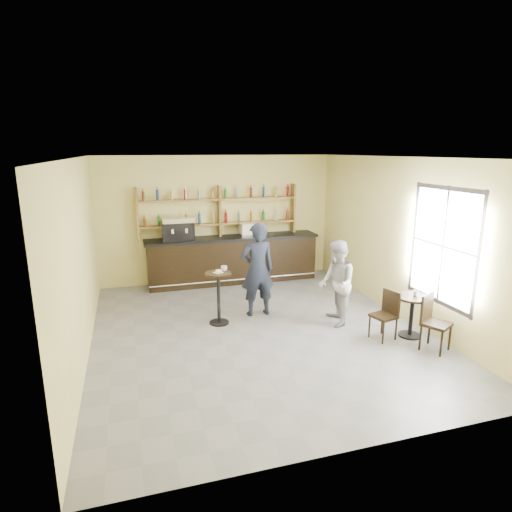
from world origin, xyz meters
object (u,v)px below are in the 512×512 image
object	(u,v)px
chair_south	(437,323)
man_main	(257,270)
bar_counter	(233,259)
cafe_table	(411,316)
espresso_machine	(178,229)
pedestal_table	(219,298)
chair_west	(384,316)
patron_second	(336,283)
pastry_case	(250,229)

from	to	relation	value
chair_south	man_main	bearing A→B (deg)	106.42
bar_counter	cafe_table	bearing A→B (deg)	-61.09
espresso_machine	bar_counter	bearing A→B (deg)	4.79
pedestal_table	chair_south	bearing A→B (deg)	-33.75
chair_west	chair_south	size ratio (longest dim) A/B	0.92
chair_west	chair_south	distance (m)	0.89
chair_west	patron_second	xyz separation A→B (m)	(-0.51, 0.87, 0.39)
man_main	patron_second	bearing A→B (deg)	143.93
espresso_machine	pastry_case	distance (m)	1.83
espresso_machine	cafe_table	bearing A→B (deg)	-43.98
pastry_case	bar_counter	bearing A→B (deg)	-176.80
man_main	pastry_case	bearing A→B (deg)	-104.08
cafe_table	chair_south	xyz separation A→B (m)	(0.05, -0.60, 0.10)
chair_west	bar_counter	bearing A→B (deg)	-171.46
bar_counter	pedestal_table	world-z (taller)	bar_counter
cafe_table	pastry_case	bearing A→B (deg)	113.78
pastry_case	cafe_table	xyz separation A→B (m)	(1.85, -4.19, -0.97)
chair_south	patron_second	bearing A→B (deg)	97.61
espresso_machine	cafe_table	size ratio (longest dim) A/B	0.99
man_main	patron_second	distance (m)	1.61
espresso_machine	chair_west	size ratio (longest dim) A/B	0.86
cafe_table	chair_west	distance (m)	0.56
pastry_case	chair_west	xyz separation A→B (m)	(1.30, -4.14, -0.91)
chair_west	cafe_table	bearing A→B (deg)	70.28
chair_west	chair_south	world-z (taller)	chair_south
espresso_machine	pastry_case	xyz separation A→B (m)	(1.82, 0.00, -0.11)
bar_counter	chair_south	world-z (taller)	bar_counter
man_main	chair_south	bearing A→B (deg)	133.58
pedestal_table	patron_second	size ratio (longest dim) A/B	0.62
bar_counter	pedestal_table	size ratio (longest dim) A/B	4.23
chair_west	patron_second	distance (m)	1.08
espresso_machine	chair_west	world-z (taller)	espresso_machine
man_main	chair_west	xyz separation A→B (m)	(1.83, -1.77, -0.52)
pastry_case	cafe_table	bearing A→B (deg)	-63.02
patron_second	espresso_machine	bearing A→B (deg)	-128.73
cafe_table	patron_second	distance (m)	1.47
bar_counter	pedestal_table	distance (m)	2.75
man_main	cafe_table	world-z (taller)	man_main
man_main	chair_west	bearing A→B (deg)	134.38
pedestal_table	chair_south	xyz separation A→B (m)	(3.28, -2.19, -0.04)
bar_counter	pastry_case	world-z (taller)	pastry_case
bar_counter	patron_second	distance (m)	3.51
bar_counter	cafe_table	xyz separation A→B (m)	(2.31, -4.19, -0.21)
bar_counter	chair_south	distance (m)	5.34
pedestal_table	patron_second	bearing A→B (deg)	-17.34
bar_counter	patron_second	size ratio (longest dim) A/B	2.64
man_main	chair_south	distance (m)	3.46
bar_counter	pedestal_table	bearing A→B (deg)	-109.53
man_main	cafe_table	bearing A→B (deg)	141.04
pedestal_table	pastry_case	bearing A→B (deg)	61.86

